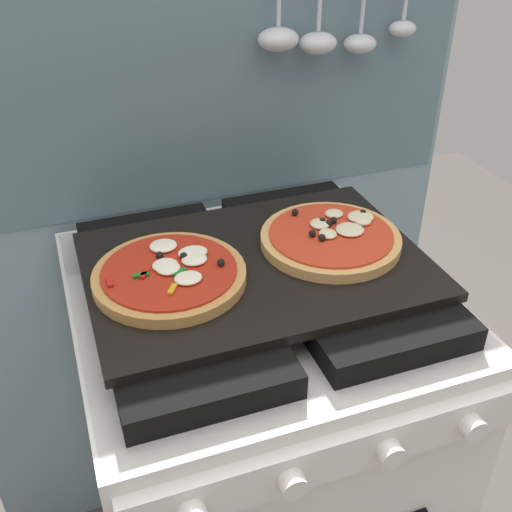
% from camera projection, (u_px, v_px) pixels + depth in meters
% --- Properties ---
extents(kitchen_backsplash, '(1.10, 0.09, 1.55)m').
position_uv_depth(kitchen_backsplash, '(205.00, 230.00, 1.33)').
color(kitchen_backsplash, '#7A939E').
rests_on(kitchen_backsplash, ground_plane).
extents(stove, '(0.60, 0.64, 0.90)m').
position_uv_depth(stove, '(256.00, 454.00, 1.24)').
color(stove, white).
rests_on(stove, ground_plane).
extents(baking_tray, '(0.54, 0.38, 0.02)m').
position_uv_depth(baking_tray, '(256.00, 265.00, 1.00)').
color(baking_tray, black).
rests_on(baking_tray, stove).
extents(pizza_left, '(0.24, 0.24, 0.03)m').
position_uv_depth(pizza_left, '(170.00, 274.00, 0.94)').
color(pizza_left, '#C18947').
rests_on(pizza_left, baking_tray).
extents(pizza_right, '(0.24, 0.24, 0.03)m').
position_uv_depth(pizza_right, '(331.00, 238.00, 1.03)').
color(pizza_right, tan).
rests_on(pizza_right, baking_tray).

